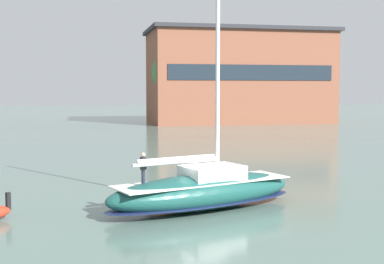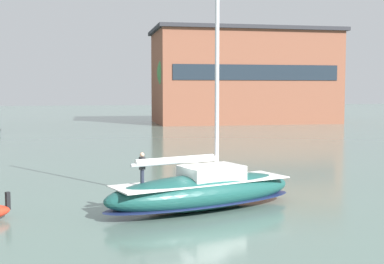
% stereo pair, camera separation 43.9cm
% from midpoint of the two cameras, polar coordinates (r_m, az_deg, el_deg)
% --- Properties ---
extents(ground_plane, '(400.00, 400.00, 0.00)m').
position_cam_midpoint_polar(ground_plane, '(29.63, 0.78, -8.25)').
color(ground_plane, slate).
extents(waterfront_building, '(36.17, 18.14, 18.36)m').
position_cam_midpoint_polar(waterfront_building, '(107.33, 4.88, 5.94)').
color(waterfront_building, brown).
rests_on(waterfront_building, ground).
extents(tree_shore_center, '(6.69, 6.69, 13.77)m').
position_cam_midpoint_polar(tree_shore_center, '(99.37, -2.49, 6.31)').
color(tree_shore_center, brown).
rests_on(tree_shore_center, ground).
extents(sailboat_main, '(12.05, 6.98, 15.97)m').
position_cam_midpoint_polar(sailboat_main, '(29.43, 0.83, -6.18)').
color(sailboat_main, '#194C47').
rests_on(sailboat_main, ground).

